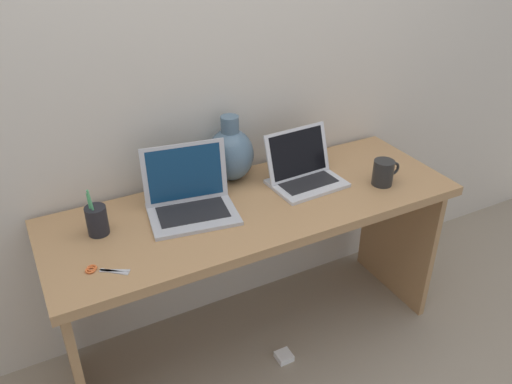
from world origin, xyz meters
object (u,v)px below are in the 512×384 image
at_px(coffee_mug, 384,172).
at_px(green_vase, 231,153).
at_px(laptop_left, 189,195).
at_px(power_brick, 284,356).
at_px(pen_cup, 97,220).
at_px(laptop_right, 303,169).
at_px(scissors, 99,270).

bearing_deg(coffee_mug, green_vase, 147.81).
relative_size(laptop_left, power_brick, 5.23).
xyz_separation_m(laptop_left, pen_cup, (-0.36, 0.00, -0.01)).
distance_m(coffee_mug, power_brick, 0.93).
xyz_separation_m(pen_cup, power_brick, (0.66, -0.25, -0.79)).
distance_m(laptop_right, green_vase, 0.31).
relative_size(laptop_left, pen_cup, 1.92).
relative_size(laptop_right, green_vase, 1.09).
height_order(laptop_right, green_vase, green_vase).
xyz_separation_m(scissors, power_brick, (0.71, -0.03, -0.74)).
height_order(scissors, power_brick, scissors).
distance_m(laptop_right, power_brick, 0.85).
distance_m(laptop_left, green_vase, 0.30).
bearing_deg(green_vase, coffee_mug, -32.19).
bearing_deg(laptop_right, green_vase, 146.82).
bearing_deg(pen_cup, power_brick, -20.96).
distance_m(green_vase, pen_cup, 0.63).
bearing_deg(laptop_left, power_brick, -39.73).
relative_size(scissors, power_brick, 1.93).
bearing_deg(laptop_right, power_brick, -130.76).
xyz_separation_m(laptop_left, coffee_mug, (0.80, -0.19, -0.01)).
relative_size(laptop_right, pen_cup, 1.64).
bearing_deg(green_vase, laptop_right, -33.18).
bearing_deg(coffee_mug, pen_cup, 170.66).
bearing_deg(scissors, pen_cup, 77.22).
relative_size(laptop_right, coffee_mug, 2.40).
bearing_deg(laptop_left, green_vase, 31.76).
height_order(laptop_left, coffee_mug, laptop_left).
distance_m(laptop_left, pen_cup, 0.36).
bearing_deg(green_vase, pen_cup, -165.65).
bearing_deg(laptop_right, coffee_mug, -31.30).
xyz_separation_m(laptop_left, green_vase, (0.25, 0.16, 0.05)).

